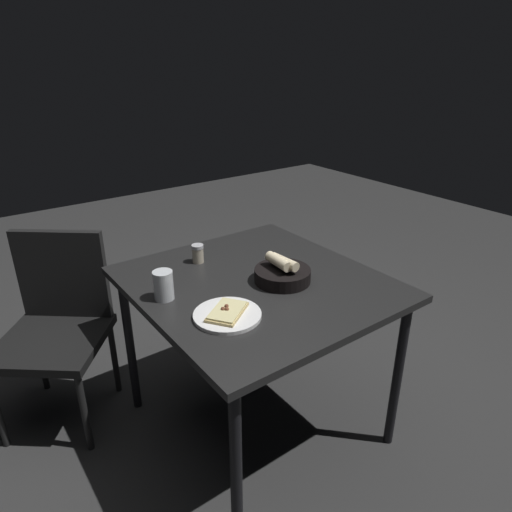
# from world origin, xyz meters

# --- Properties ---
(ground) EXTENTS (8.00, 8.00, 0.00)m
(ground) POSITION_xyz_m (0.00, 0.00, 0.00)
(ground) COLOR #2C2C2C
(dining_table) EXTENTS (1.00, 0.93, 0.75)m
(dining_table) POSITION_xyz_m (0.00, 0.00, 0.68)
(dining_table) COLOR black
(dining_table) RESTS_ON ground
(pizza_plate) EXTENTS (0.24, 0.24, 0.04)m
(pizza_plate) POSITION_xyz_m (0.16, -0.25, 0.76)
(pizza_plate) COLOR white
(pizza_plate) RESTS_ON dining_table
(bread_basket) EXTENTS (0.23, 0.23, 0.11)m
(bread_basket) POSITION_xyz_m (0.07, 0.08, 0.78)
(bread_basket) COLOR black
(bread_basket) RESTS_ON dining_table
(beer_glass) EXTENTS (0.07, 0.07, 0.11)m
(beer_glass) POSITION_xyz_m (-0.09, -0.37, 0.80)
(beer_glass) COLOR silver
(beer_glass) RESTS_ON dining_table
(pepper_shaker) EXTENTS (0.05, 0.05, 0.08)m
(pepper_shaker) POSITION_xyz_m (-0.30, -0.10, 0.78)
(pepper_shaker) COLOR #BFB299
(pepper_shaker) RESTS_ON dining_table
(chair_near) EXTENTS (0.62, 0.62, 0.87)m
(chair_near) POSITION_xyz_m (-0.64, -0.66, 0.50)
(chair_near) COLOR black
(chair_near) RESTS_ON ground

